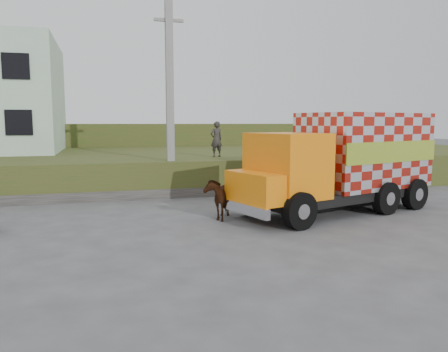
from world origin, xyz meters
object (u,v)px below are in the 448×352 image
object	(u,v)px
cargo_truck	(344,161)
cow	(218,197)
pedestrian	(216,139)
utility_pole	(170,99)

from	to	relation	value
cargo_truck	cow	size ratio (longest dim) A/B	5.00
cargo_truck	pedestrian	bearing A→B (deg)	97.40
cargo_truck	cow	distance (m)	4.61
cargo_truck	cow	bearing A→B (deg)	161.35
utility_pole	cow	bearing A→B (deg)	-79.98
utility_pole	cow	size ratio (longest dim) A/B	4.98
utility_pole	pedestrian	distance (m)	3.34
cargo_truck	pedestrian	size ratio (longest dim) A/B	4.86
utility_pole	pedestrian	world-z (taller)	utility_pole
utility_pole	pedestrian	size ratio (longest dim) A/B	4.84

